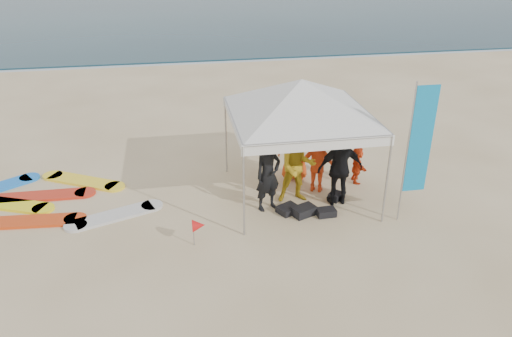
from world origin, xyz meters
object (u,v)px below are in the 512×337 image
at_px(person_orange_a, 318,161).
at_px(marker_pennant, 199,226).
at_px(person_black_b, 340,168).
at_px(surfboard_spread, 40,201).
at_px(person_seated, 357,165).
at_px(canopy_tent, 302,80).
at_px(person_yellow, 297,166).
at_px(person_orange_b, 295,147).
at_px(feather_flag, 419,142).
at_px(person_black_a, 268,175).

bearing_deg(person_orange_a, marker_pennant, 55.75).
distance_m(person_orange_a, person_black_b, 0.85).
height_order(person_orange_a, surfboard_spread, person_orange_a).
bearing_deg(person_seated, canopy_tent, 110.71).
bearing_deg(surfboard_spread, person_yellow, -9.12).
height_order(person_yellow, person_orange_b, person_yellow).
bearing_deg(canopy_tent, surfboard_spread, 173.63).
distance_m(person_black_b, person_seated, 1.43).
distance_m(person_orange_b, feather_flag, 3.56).
relative_size(person_black_b, canopy_tent, 0.41).
distance_m(person_black_b, canopy_tent, 2.39).
height_order(person_yellow, person_seated, person_yellow).
bearing_deg(person_seated, person_black_b, 147.44).
bearing_deg(person_orange_a, surfboard_spread, 19.21).
bearing_deg(person_black_a, person_orange_b, 33.03).
xyz_separation_m(person_yellow, canopy_tent, (0.11, 0.31, 2.13)).
relative_size(feather_flag, surfboard_spread, 0.61).
xyz_separation_m(person_orange_a, surfboard_spread, (-7.18, 0.59, -0.83)).
bearing_deg(marker_pennant, person_orange_b, 44.77).
distance_m(feather_flag, marker_pennant, 5.26).
height_order(canopy_tent, marker_pennant, canopy_tent).
distance_m(person_black_a, canopy_tent, 2.42).
bearing_deg(person_yellow, canopy_tent, 73.26).
relative_size(person_black_a, person_orange_a, 1.08).
xyz_separation_m(person_yellow, person_orange_a, (0.67, 0.46, -0.11)).
bearing_deg(person_orange_b, marker_pennant, 54.46).
distance_m(person_orange_a, canopy_tent, 2.31).
xyz_separation_m(person_orange_a, person_black_b, (0.34, -0.77, 0.11)).
height_order(person_black_a, marker_pennant, person_black_a).
xyz_separation_m(person_black_a, person_seated, (2.68, 0.99, -0.42)).
height_order(person_yellow, person_orange_a, person_yellow).
relative_size(person_yellow, person_seated, 1.88).
bearing_deg(person_black_a, person_orange_a, 4.02).
xyz_separation_m(canopy_tent, surfboard_spread, (-6.61, 0.74, -3.07)).
distance_m(person_seated, canopy_tent, 3.16).
bearing_deg(person_yellow, feather_flag, -26.51).
bearing_deg(canopy_tent, person_orange_a, 15.16).
distance_m(person_seated, marker_pennant, 5.03).
height_order(person_black_b, person_seated, person_black_b).
height_order(canopy_tent, surfboard_spread, canopy_tent).
relative_size(person_orange_b, marker_pennant, 2.95).
distance_m(person_black_a, person_yellow, 0.85).
bearing_deg(person_black_b, marker_pennant, 18.48).
bearing_deg(person_black_a, surfboard_spread, 144.77).
distance_m(person_black_a, feather_flag, 3.58).
bearing_deg(person_black_a, feather_flag, -40.65).
height_order(person_seated, feather_flag, feather_flag).
height_order(person_orange_b, marker_pennant, person_orange_b).
relative_size(person_yellow, person_black_b, 0.99).
bearing_deg(person_orange_b, feather_flag, 139.67).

